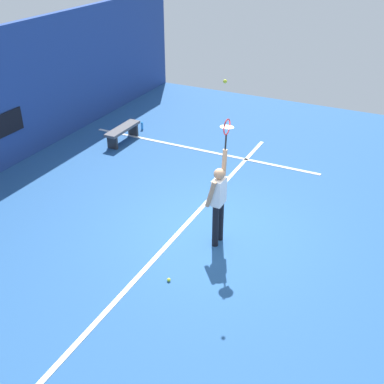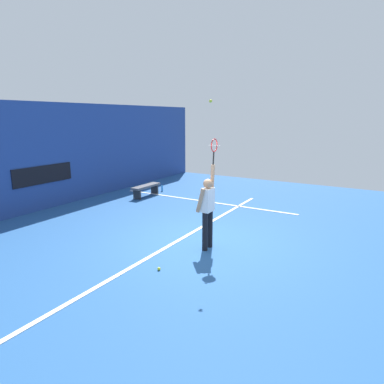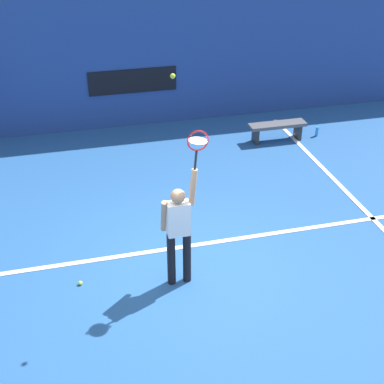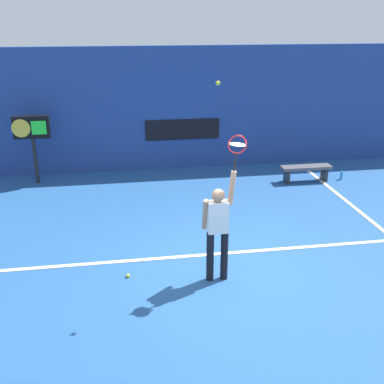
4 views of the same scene
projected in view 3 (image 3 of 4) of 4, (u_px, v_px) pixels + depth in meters
The scene contains 11 objects.
ground_plane at pixel (192, 267), 8.90m from camera, with size 18.00×18.00×0.00m, color #23518C.
back_wall at pixel (131, 56), 13.16m from camera, with size 18.00×0.20×3.56m, color navy.
sponsor_banner_center at pixel (133, 81), 13.36m from camera, with size 2.20×0.03×0.60m, color black.
court_baseline at pixel (184, 247), 9.37m from camera, with size 10.00×0.10×0.01m, color white.
court_sideline at pixel (337, 183), 11.34m from camera, with size 0.10×7.00×0.01m, color white.
tennis_player at pixel (179, 229), 8.08m from camera, with size 0.54×0.31×1.99m.
tennis_racket at pixel (197, 143), 7.44m from camera, with size 0.34×0.27×0.61m.
tennis_ball at pixel (173, 76), 6.79m from camera, with size 0.07×0.07×0.07m, color #CCE033.
court_bench at pixel (277, 128), 13.00m from camera, with size 1.40×0.36×0.45m.
water_bottle at pixel (317, 131), 13.34m from camera, with size 0.07×0.07×0.24m, color #338CD8.
spare_ball at pixel (80, 283), 8.50m from camera, with size 0.07×0.07×0.07m, color #CCE033.
Camera 3 is at (-1.73, -6.83, 5.58)m, focal length 50.37 mm.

